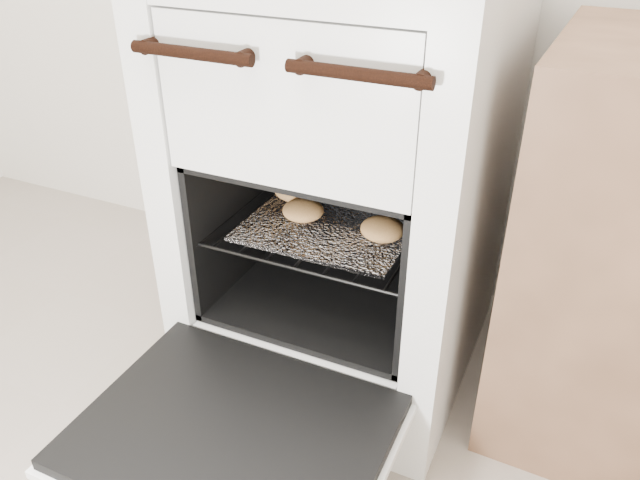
# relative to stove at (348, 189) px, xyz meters

# --- Properties ---
(stove) EXTENTS (0.62, 0.69, 0.95)m
(stove) POSITION_rel_stove_xyz_m (0.00, 0.00, 0.00)
(stove) COLOR silver
(stove) RESTS_ON ground
(oven_door) EXTENTS (0.56, 0.43, 0.04)m
(oven_door) POSITION_rel_stove_xyz_m (-0.00, -0.52, -0.26)
(oven_door) COLOR black
(oven_door) RESTS_ON stove
(oven_rack) EXTENTS (0.45, 0.43, 0.01)m
(oven_rack) POSITION_rel_stove_xyz_m (-0.00, -0.07, -0.05)
(oven_rack) COLOR black
(oven_rack) RESTS_ON stove
(foil_sheet) EXTENTS (0.35, 0.31, 0.01)m
(foil_sheet) POSITION_rel_stove_xyz_m (-0.00, -0.09, -0.04)
(foil_sheet) COLOR white
(foil_sheet) RESTS_ON oven_rack
(baked_rolls) EXTENTS (0.36, 0.21, 0.05)m
(baked_rolls) POSITION_rel_stove_xyz_m (-0.03, -0.07, -0.02)
(baked_rolls) COLOR tan
(baked_rolls) RESTS_ON foil_sheet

